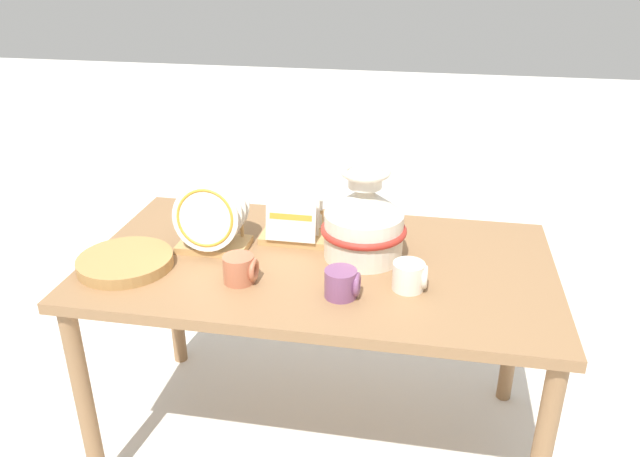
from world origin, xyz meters
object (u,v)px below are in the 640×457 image
(ceramic_vase, at_px, (364,220))
(mug_cream_glaze, at_px, (410,276))
(dish_rack_round_plates, at_px, (212,222))
(wicker_charger_stack, at_px, (125,262))
(dish_rack_square_plates, at_px, (295,224))
(mug_plum_glaze, at_px, (342,283))
(mug_terracotta_glaze, at_px, (240,269))

(ceramic_vase, xyz_separation_m, mug_cream_glaze, (0.16, -0.18, -0.08))
(dish_rack_round_plates, xyz_separation_m, wicker_charger_stack, (-0.23, -0.17, -0.08))
(ceramic_vase, height_order, wicker_charger_stack, ceramic_vase)
(dish_rack_square_plates, distance_m, mug_cream_glaze, 0.48)
(ceramic_vase, relative_size, wicker_charger_stack, 1.02)
(ceramic_vase, bearing_deg, wicker_charger_stack, -163.91)
(ceramic_vase, distance_m, mug_cream_glaze, 0.26)
(wicker_charger_stack, bearing_deg, dish_rack_square_plates, 31.56)
(mug_plum_glaze, bearing_deg, mug_cream_glaze, 22.38)
(ceramic_vase, relative_size, dish_rack_square_plates, 1.32)
(dish_rack_round_plates, xyz_separation_m, mug_cream_glaze, (0.65, -0.14, -0.05))
(ceramic_vase, distance_m, dish_rack_round_plates, 0.49)
(mug_cream_glaze, bearing_deg, mug_plum_glaze, -157.62)
(wicker_charger_stack, bearing_deg, ceramic_vase, 16.09)
(wicker_charger_stack, height_order, mug_cream_glaze, mug_cream_glaze)
(mug_terracotta_glaze, relative_size, mug_plum_glaze, 1.00)
(ceramic_vase, xyz_separation_m, dish_rack_round_plates, (-0.49, -0.04, -0.03))
(dish_rack_round_plates, bearing_deg, dish_rack_square_plates, 26.13)
(ceramic_vase, height_order, mug_plum_glaze, ceramic_vase)
(dish_rack_square_plates, relative_size, mug_plum_glaze, 2.24)
(dish_rack_square_plates, distance_m, mug_plum_glaze, 0.40)
(mug_cream_glaze, bearing_deg, mug_terracotta_glaze, -174.47)
(mug_terracotta_glaze, height_order, mug_plum_glaze, same)
(ceramic_vase, xyz_separation_m, mug_terracotta_glaze, (-0.34, -0.23, -0.08))
(ceramic_vase, xyz_separation_m, dish_rack_square_plates, (-0.24, 0.09, -0.07))
(wicker_charger_stack, height_order, mug_terracotta_glaze, mug_terracotta_glaze)
(ceramic_vase, distance_m, dish_rack_square_plates, 0.27)
(ceramic_vase, bearing_deg, mug_terracotta_glaze, -145.93)
(dish_rack_round_plates, distance_m, mug_cream_glaze, 0.67)
(dish_rack_square_plates, relative_size, wicker_charger_stack, 0.78)
(dish_rack_square_plates, relative_size, mug_terracotta_glaze, 2.24)
(ceramic_vase, height_order, mug_terracotta_glaze, ceramic_vase)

